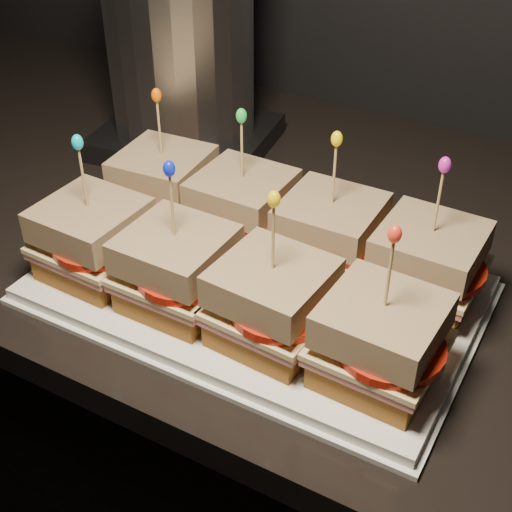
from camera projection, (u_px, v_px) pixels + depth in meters
The scene contains 63 objects.
cabinet at pixel (416, 501), 1.10m from camera, with size 2.41×0.69×0.83m, color black.
granite_slab at pixel (464, 281), 0.85m from camera, with size 2.45×0.73×0.04m, color black.
platter at pixel (256, 290), 0.79m from camera, with size 0.47×0.29×0.02m, color white.
platter_rim at pixel (256, 294), 0.79m from camera, with size 0.48×0.30×0.01m, color white.
sandwich_0_bread_bot at pixel (166, 205), 0.89m from camera, with size 0.10×0.10×0.03m, color brown.
sandwich_0_ham at pixel (165, 193), 0.88m from camera, with size 0.11×0.11×0.01m, color #C56A68.
sandwich_0_cheese at pixel (165, 188), 0.88m from camera, with size 0.11×0.11×0.01m, color beige.
sandwich_0_tomato at pixel (169, 188), 0.86m from camera, with size 0.10×0.10×0.01m, color red.
sandwich_0_bread_top at pixel (163, 167), 0.86m from camera, with size 0.10×0.10×0.03m, color #4E2B10.
sandwich_0_pick at pixel (160, 131), 0.83m from camera, with size 0.00×0.00×0.09m, color tan.
sandwich_0_frill at pixel (156, 95), 0.81m from camera, with size 0.01×0.01×0.02m, color #EC5A02.
sandwich_1_bread_bot at pixel (243, 230), 0.85m from camera, with size 0.10×0.10×0.03m, color brown.
sandwich_1_ham at pixel (243, 217), 0.84m from camera, with size 0.11×0.11×0.01m, color #C56A68.
sandwich_1_cheese at pixel (243, 212), 0.83m from camera, with size 0.11×0.11×0.01m, color beige.
sandwich_1_tomato at pixel (249, 212), 0.82m from camera, with size 0.10×0.10×0.01m, color red.
sandwich_1_bread_top at pixel (242, 190), 0.82m from camera, with size 0.10×0.10×0.03m, color #4E2B10.
sandwich_1_pick at pixel (242, 153), 0.79m from camera, with size 0.00×0.00×0.09m, color tan.
sandwich_1_frill at pixel (241, 116), 0.76m from camera, with size 0.01×0.01×0.02m, color green.
sandwich_2_bread_bot at pixel (328, 256), 0.80m from camera, with size 0.10×0.10×0.03m, color brown.
sandwich_2_ham at pixel (329, 244), 0.79m from camera, with size 0.11×0.11×0.01m, color #C56A68.
sandwich_2_cheese at pixel (329, 238), 0.79m from camera, with size 0.11×0.11×0.01m, color beige.
sandwich_2_tomato at pixel (338, 238), 0.77m from camera, with size 0.10×0.10×0.01m, color red.
sandwich_2_bread_top at pixel (331, 216), 0.77m from camera, with size 0.10×0.10×0.03m, color #4E2B10.
sandwich_2_pick at pixel (334, 178), 0.74m from camera, with size 0.00×0.00×0.09m, color tan.
sandwich_2_frill at pixel (337, 139), 0.72m from camera, with size 0.01×0.01×0.02m, color yellow.
sandwich_3_bread_bot at pixel (423, 287), 0.76m from camera, with size 0.10×0.10×0.03m, color brown.
sandwich_3_ham at pixel (426, 273), 0.75m from camera, with size 0.11×0.11×0.01m, color #C56A68.
sandwich_3_cheese at pixel (427, 268), 0.74m from camera, with size 0.11×0.11×0.01m, color beige.
sandwich_3_tomato at pixel (437, 268), 0.73m from camera, with size 0.10×0.10×0.01m, color red.
sandwich_3_bread_top at pixel (431, 245), 0.73m from camera, with size 0.10×0.10×0.03m, color #4E2B10.
sandwich_3_pick at pixel (438, 205), 0.70m from camera, with size 0.00×0.00×0.09m, color tan.
sandwich_3_frill at pixel (445, 165), 0.67m from camera, with size 0.01×0.01×0.02m, color #C021A4.
sandwich_4_bread_bot at pixel (97, 260), 0.80m from camera, with size 0.10×0.10×0.03m, color brown.
sandwich_4_ham at pixel (94, 247), 0.79m from camera, with size 0.11×0.11×0.01m, color #C56A68.
sandwich_4_cheese at pixel (94, 242), 0.78m from camera, with size 0.11×0.11×0.01m, color beige.
sandwich_4_tomato at pixel (98, 242), 0.77m from camera, with size 0.10×0.10×0.01m, color red.
sandwich_4_bread_top at pixel (90, 220), 0.76m from camera, with size 0.10×0.10×0.03m, color #4E2B10.
sandwich_4_pick at pixel (84, 181), 0.74m from camera, with size 0.00×0.00×0.09m, color tan.
sandwich_4_frill at pixel (77, 142), 0.71m from camera, with size 0.01×0.01×0.02m, color #03B3C0.
sandwich_5_bread_bot at pixel (179, 291), 0.75m from camera, with size 0.10×0.10×0.03m, color brown.
sandwich_5_ham at pixel (178, 278), 0.74m from camera, with size 0.11×0.11×0.01m, color #C56A68.
sandwich_5_cheese at pixel (177, 272), 0.74m from camera, with size 0.11×0.11×0.01m, color beige.
sandwich_5_tomato at pixel (183, 273), 0.72m from camera, with size 0.10×0.10×0.01m, color red.
sandwich_5_bread_top at pixel (176, 249), 0.72m from camera, with size 0.10×0.10×0.03m, color #4E2B10.
sandwich_5_pick at pixel (172, 210), 0.69m from camera, with size 0.00×0.00×0.09m, color tan.
sandwich_5_frill at pixel (169, 169), 0.67m from camera, with size 0.01×0.01×0.02m, color #0C1ED0.
sandwich_6_bread_bot at pixel (272, 325), 0.71m from camera, with size 0.10×0.10×0.03m, color brown.
sandwich_6_ham at pixel (272, 312), 0.70m from camera, with size 0.11×0.11×0.01m, color #C56A68.
sandwich_6_cheese at pixel (272, 306), 0.69m from camera, with size 0.11×0.11×0.01m, color beige.
sandwich_6_tomato at pixel (280, 308), 0.68m from camera, with size 0.10×0.10×0.01m, color red.
sandwich_6_bread_top at pixel (272, 282), 0.68m from camera, with size 0.10×0.10×0.03m, color #4E2B10.
sandwich_6_pick at pixel (273, 241), 0.65m from camera, with size 0.00×0.00×0.09m, color tan.
sandwich_6_frill at pixel (274, 199), 0.62m from camera, with size 0.01×0.01×0.02m, color yellow.
sandwich_7_bread_bot at pixel (377, 364), 0.66m from camera, with size 0.10×0.10×0.03m, color brown.
sandwich_7_ham at pixel (379, 350), 0.65m from camera, with size 0.11×0.11×0.01m, color #C56A68.
sandwich_7_cheese at pixel (380, 345), 0.65m from camera, with size 0.11×0.11×0.01m, color beige.
sandwich_7_tomato at pixel (391, 347), 0.64m from camera, with size 0.10×0.10×0.01m, color red.
sandwich_7_bread_top at pixel (383, 320), 0.63m from camera, with size 0.10×0.10×0.03m, color #4E2B10.
sandwich_7_pick at pixel (389, 278), 0.60m from camera, with size 0.00×0.00×0.09m, color tan.
sandwich_7_frill at pixel (395, 234), 0.58m from camera, with size 0.01×0.01×0.02m, color red.
appliance_base at pixel (186, 137), 1.08m from camera, with size 0.25×0.21×0.03m, color #262628.
appliance_body at pixel (180, 41), 0.99m from camera, with size 0.21×0.21×0.27m, color silver.
appliance at pixel (180, 44), 1.00m from camera, with size 0.25×0.21×0.32m, color silver, non-canonical shape.
Camera 1 is at (-0.49, 0.94, 1.37)m, focal length 50.00 mm.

